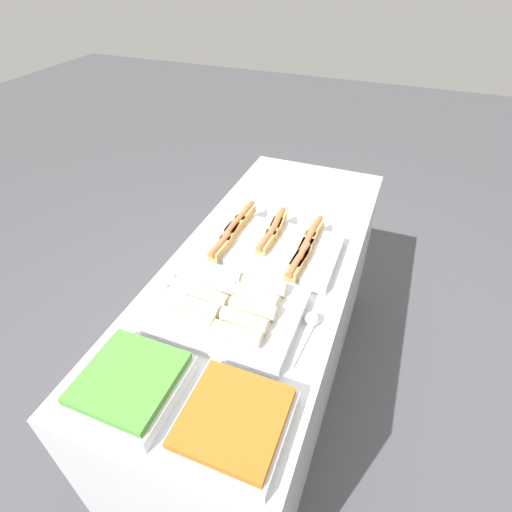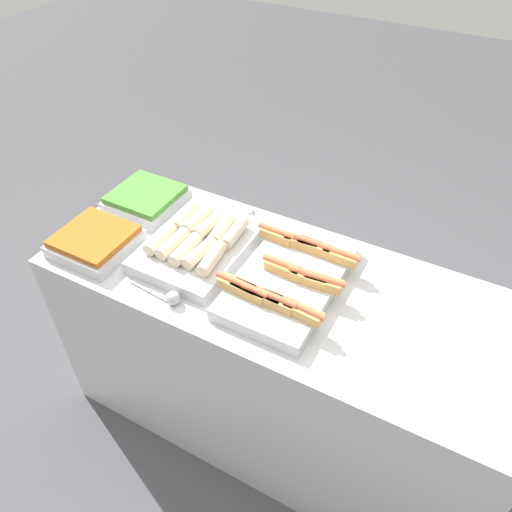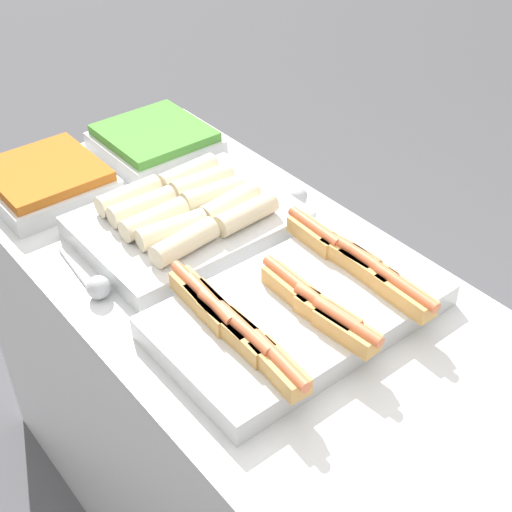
{
  "view_description": "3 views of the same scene",
  "coord_description": "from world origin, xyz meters",
  "views": [
    {
      "loc": [
        -1.16,
        -0.42,
        1.89
      ],
      "look_at": [
        -0.09,
        0.0,
        0.97
      ],
      "focal_mm": 28.0,
      "sensor_mm": 36.0,
      "label": 1
    },
    {
      "loc": [
        0.53,
        -1.15,
        2.15
      ],
      "look_at": [
        -0.09,
        0.0,
        0.97
      ],
      "focal_mm": 35.0,
      "sensor_mm": 36.0,
      "label": 2
    },
    {
      "loc": [
        0.78,
        -0.7,
        1.84
      ],
      "look_at": [
        -0.09,
        0.0,
        0.97
      ],
      "focal_mm": 50.0,
      "sensor_mm": 36.0,
      "label": 3
    }
  ],
  "objects": [
    {
      "name": "tray_hotdogs",
      "position": [
        0.04,
        -0.0,
        0.93
      ],
      "size": [
        0.4,
        0.55,
        0.1
      ],
      "color": "silver",
      "rests_on": "counter"
    },
    {
      "name": "counter",
      "position": [
        0.0,
        0.0,
        0.45
      ],
      "size": [
        1.74,
        0.7,
        0.89
      ],
      "color": "silver",
      "rests_on": "ground_plane"
    },
    {
      "name": "serving_spoon_near",
      "position": [
        -0.28,
        -0.27,
        0.92
      ],
      "size": [
        0.22,
        0.05,
        0.05
      ],
      "color": "#B2B5BA",
      "rests_on": "counter"
    },
    {
      "name": "tray_wraps",
      "position": [
        -0.34,
        -0.0,
        0.93
      ],
      "size": [
        0.35,
        0.47,
        0.1
      ],
      "color": "silver",
      "rests_on": "counter"
    },
    {
      "name": "serving_spoon_far",
      "position": [
        -0.28,
        0.27,
        0.92
      ],
      "size": [
        0.22,
        0.05,
        0.05
      ],
      "color": "#B2B5BA",
      "rests_on": "counter"
    },
    {
      "name": "tray_side_front",
      "position": [
        -0.69,
        -0.17,
        0.93
      ],
      "size": [
        0.28,
        0.27,
        0.07
      ],
      "color": "silver",
      "rests_on": "counter"
    },
    {
      "name": "tray_side_back",
      "position": [
        -0.69,
        0.14,
        0.93
      ],
      "size": [
        0.28,
        0.27,
        0.07
      ],
      "color": "silver",
      "rests_on": "counter"
    }
  ]
}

